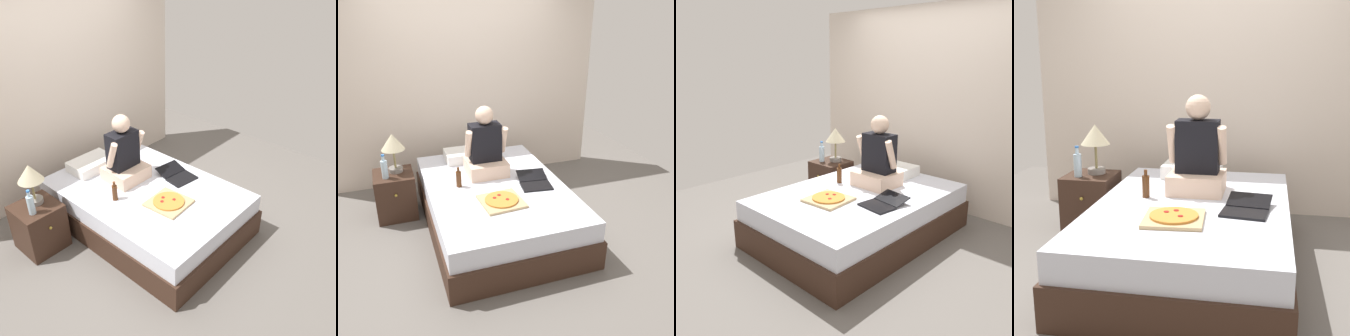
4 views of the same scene
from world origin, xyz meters
TOP-DOWN VIEW (x-y plane):
  - ground_plane at (0.00, 0.00)m, footprint 5.69×5.69m
  - wall_back at (0.00, 1.43)m, footprint 3.69×0.12m
  - bed at (0.00, 0.00)m, footprint 1.47×2.14m
  - nightstand_left at (-1.03, 0.58)m, footprint 0.44×0.47m
  - lamp_on_left_nightstand at (-0.99, 0.63)m, footprint 0.26×0.26m
  - water_bottle at (-1.11, 0.49)m, footprint 0.07×0.07m
  - pillow at (-0.13, 0.79)m, footprint 0.52×0.34m
  - person_seated at (-0.01, 0.33)m, footprint 0.47×0.40m
  - laptop at (0.41, -0.12)m, footprint 0.37×0.45m
  - pizza_box at (-0.06, -0.39)m, footprint 0.43×0.43m
  - beer_bottle_on_bed at (-0.38, 0.09)m, footprint 0.06×0.06m

SIDE VIEW (x-z plane):
  - ground_plane at x=0.00m, z-range 0.00..0.00m
  - bed at x=0.00m, z-range 0.00..0.50m
  - nightstand_left at x=-1.03m, z-range 0.00..0.53m
  - pizza_box at x=-0.06m, z-range 0.50..0.54m
  - laptop at x=0.41m, z-range 0.48..0.56m
  - pillow at x=-0.13m, z-range 0.50..0.62m
  - beer_bottle_on_bed at x=-0.38m, z-range 0.48..0.70m
  - water_bottle at x=-1.11m, z-range 0.50..0.78m
  - person_seated at x=-0.01m, z-range 0.40..1.18m
  - lamp_on_left_nightstand at x=-0.99m, z-range 0.63..1.08m
  - wall_back at x=0.00m, z-range 0.00..2.50m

